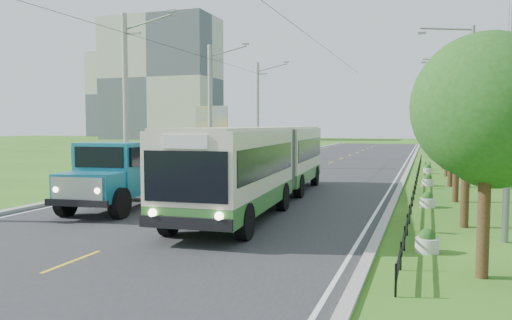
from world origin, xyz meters
The scene contains 30 objects.
ground centered at (0.00, 0.00, 0.00)m, with size 240.00×240.00×0.00m, color #2C5E16.
road centered at (0.00, 20.00, 0.01)m, with size 14.00×120.00×0.02m, color #28282B.
curb_left centered at (-7.20, 20.00, 0.07)m, with size 0.40×120.00×0.15m, color #9E9E99.
curb_right centered at (7.15, 20.00, 0.05)m, with size 0.30×120.00×0.10m, color #9E9E99.
edge_line_left centered at (-6.65, 20.00, 0.02)m, with size 0.12×120.00×0.00m, color silver.
edge_line_right centered at (6.65, 20.00, 0.02)m, with size 0.12×120.00×0.00m, color silver.
centre_dash centered at (0.00, 0.00, 0.02)m, with size 0.12×2.20×0.00m, color yellow.
railing_right centered at (8.00, 14.00, 0.30)m, with size 0.04×40.00×0.60m, color black.
pole_near centered at (-8.26, 9.00, 5.09)m, with size 3.51×0.32×10.00m.
pole_mid centered at (-8.26, 21.00, 5.09)m, with size 3.51×0.32×10.00m.
pole_far centered at (-8.26, 33.00, 5.09)m, with size 3.51×0.32×10.00m.
tree_front centered at (9.86, -3.86, 3.72)m, with size 3.36×3.41×5.60m.
tree_second centered at (9.86, 2.14, 3.52)m, with size 3.18×3.26×5.30m.
tree_third centered at (9.86, 8.14, 3.99)m, with size 3.60×3.62×6.00m.
tree_fourth centered at (9.86, 14.14, 3.59)m, with size 3.24×3.31×5.40m.
tree_fifth centered at (9.86, 20.14, 3.85)m, with size 3.48×3.52×5.80m.
tree_back centered at (9.86, 26.14, 3.65)m, with size 3.30×3.36×5.50m.
streetlight_near centered at (10.64, 0.00, 4.90)m, with size 3.02×0.20×9.07m.
streetlight_mid centered at (10.64, 14.00, 4.90)m, with size 3.02×0.20×9.07m.
streetlight_far centered at (10.64, 28.00, 4.90)m, with size 3.02×0.20×9.07m.
planter_front centered at (8.60, -2.00, 0.29)m, with size 0.64×0.64×0.67m.
planter_near centered at (8.60, 6.00, 0.29)m, with size 0.64×0.64×0.67m.
planter_mid centered at (8.60, 14.00, 0.29)m, with size 0.64×0.64×0.67m.
planter_far centered at (8.60, 22.00, 0.29)m, with size 0.64×0.64×0.67m.
billboard_left centered at (-9.50, 24.00, 3.87)m, with size 3.00×0.20×5.20m.
billboard_right centered at (12.30, 20.00, 5.34)m, with size 0.24×6.00×7.30m.
apartment_near centered at (-55.00, 95.00, 15.00)m, with size 28.00×14.00×30.00m, color #B7B2A3.
apartment_far centered at (-80.00, 120.00, 13.00)m, with size 24.00×14.00×26.00m, color #B7B2A3.
bus centered at (1.63, 4.63, 2.00)m, with size 3.91×17.41×3.33m.
dump_truck centered at (-3.64, 1.61, 1.59)m, with size 3.22×6.91×2.81m.
Camera 1 is at (8.55, -16.35, 3.51)m, focal length 35.00 mm.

